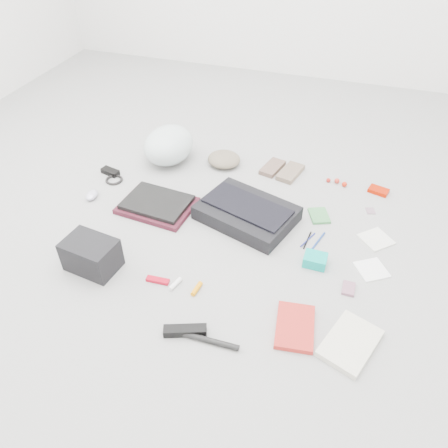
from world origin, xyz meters
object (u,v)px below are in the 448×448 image
(laptop, at_px, (157,202))
(accordion_wallet, at_px, (315,260))
(bike_helmet, at_px, (169,145))
(camera_bag, at_px, (91,255))
(messenger_bag, at_px, (247,213))
(book_red, at_px, (295,327))

(laptop, relative_size, accordion_wallet, 3.24)
(bike_helmet, height_order, camera_bag, bike_helmet)
(messenger_bag, height_order, camera_bag, camera_bag)
(laptop, relative_size, bike_helmet, 0.95)
(camera_bag, height_order, accordion_wallet, camera_bag)
(bike_helmet, bearing_deg, messenger_bag, -30.43)
(messenger_bag, bearing_deg, bike_helmet, 164.27)
(bike_helmet, relative_size, book_red, 1.58)
(messenger_bag, relative_size, laptop, 1.40)
(camera_bag, distance_m, book_red, 0.89)
(bike_helmet, bearing_deg, accordion_wallet, -28.78)
(laptop, bearing_deg, bike_helmet, 110.74)
(messenger_bag, relative_size, bike_helmet, 1.32)
(bike_helmet, bearing_deg, camera_bag, -84.76)
(laptop, relative_size, book_red, 1.50)
(laptop, height_order, bike_helmet, bike_helmet)
(laptop, distance_m, accordion_wallet, 0.83)
(book_red, bearing_deg, camera_bag, 169.29)
(messenger_bag, xyz_separation_m, accordion_wallet, (0.37, -0.20, -0.01))
(camera_bag, bearing_deg, bike_helmet, 99.83)
(messenger_bag, distance_m, bike_helmet, 0.69)
(messenger_bag, xyz_separation_m, book_red, (0.35, -0.57, -0.03))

